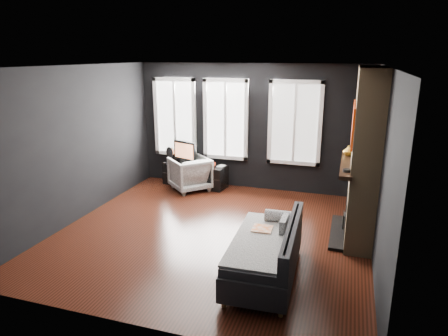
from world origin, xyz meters
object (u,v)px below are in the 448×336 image
(media_console, at_px, (195,175))
(monitor, at_px, (185,151))
(sofa, at_px, (265,249))
(armchair, at_px, (190,172))
(mug, at_px, (213,164))
(mantel_vase, at_px, (348,151))
(book, at_px, (219,162))

(media_console, bearing_deg, monitor, 177.34)
(sofa, distance_m, armchair, 3.79)
(sofa, distance_m, media_console, 4.03)
(armchair, distance_m, mug, 0.54)
(monitor, bearing_deg, mantel_vase, -0.58)
(armchair, bearing_deg, monitor, -99.54)
(armchair, relative_size, book, 4.01)
(armchair, bearing_deg, media_console, -136.87)
(book, distance_m, mantel_vase, 3.04)
(armchair, height_order, mug, armchair)
(book, bearing_deg, media_console, -178.95)
(armchair, distance_m, book, 0.67)
(sofa, bearing_deg, mug, 117.71)
(monitor, bearing_deg, sofa, -33.82)
(sofa, xyz_separation_m, armchair, (-2.30, 3.01, 0.01))
(mantel_vase, bearing_deg, sofa, -114.23)
(sofa, relative_size, mantel_vase, 10.26)
(armchair, distance_m, media_console, 0.32)
(armchair, xyz_separation_m, media_console, (0.00, 0.29, -0.15))
(media_console, xyz_separation_m, book, (0.55, 0.01, 0.35))
(armchair, xyz_separation_m, mantel_vase, (3.25, -0.90, 0.92))
(monitor, height_order, book, monitor)
(sofa, xyz_separation_m, media_console, (-2.30, 3.30, -0.14))
(mug, relative_size, book, 0.58)
(book, height_order, mantel_vase, mantel_vase)
(sofa, distance_m, book, 3.75)
(mantel_vase, bearing_deg, media_console, 159.89)
(book, bearing_deg, mantel_vase, -24.00)
(mantel_vase, bearing_deg, armchair, 164.53)
(monitor, bearing_deg, book, 16.44)
(media_console, relative_size, monitor, 2.33)
(media_console, height_order, monitor, monitor)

